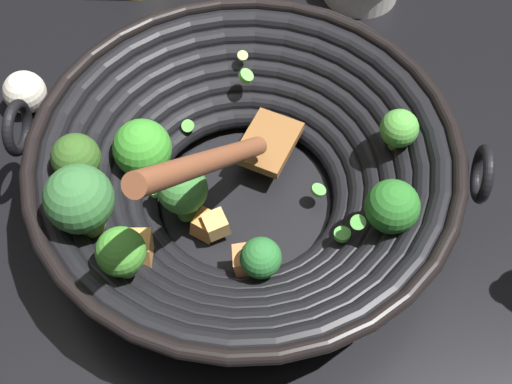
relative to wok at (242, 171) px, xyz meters
name	(u,v)px	position (x,y,z in m)	size (l,w,h in m)	color
ground_plane	(246,205)	(0.00, 0.00, -0.06)	(4.00, 4.00, 0.00)	black
wok	(242,171)	(0.00, 0.00, 0.00)	(0.40, 0.40, 0.25)	black
garlic_bulb	(25,92)	(-0.24, -0.14, -0.04)	(0.05, 0.05, 0.05)	silver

